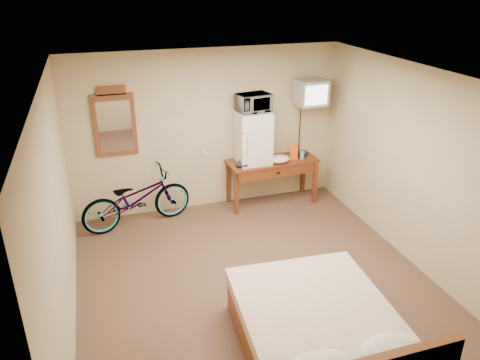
{
  "coord_description": "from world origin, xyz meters",
  "views": [
    {
      "loc": [
        -1.62,
        -4.43,
        3.47
      ],
      "look_at": [
        0.02,
        0.71,
        1.08
      ],
      "focal_mm": 35.0,
      "sensor_mm": 36.0,
      "label": 1
    }
  ],
  "objects_px": {
    "desk": "(273,167)",
    "blue_cup": "(302,155)",
    "wall_mirror": "(114,123)",
    "bed": "(323,338)",
    "microwave": "(254,103)",
    "mini_fridge": "(253,137)",
    "crt_television": "(311,92)",
    "bicycle": "(137,199)"
  },
  "relations": [
    {
      "from": "mini_fridge",
      "to": "wall_mirror",
      "type": "height_order",
      "value": "wall_mirror"
    },
    {
      "from": "desk",
      "to": "bed",
      "type": "xyz_separation_m",
      "value": [
        -0.81,
        -3.38,
        -0.34
      ]
    },
    {
      "from": "blue_cup",
      "to": "bed",
      "type": "relative_size",
      "value": 0.06
    },
    {
      "from": "mini_fridge",
      "to": "microwave",
      "type": "relative_size",
      "value": 1.68
    },
    {
      "from": "crt_television",
      "to": "microwave",
      "type": "bearing_deg",
      "value": 178.45
    },
    {
      "from": "mini_fridge",
      "to": "desk",
      "type": "bearing_deg",
      "value": -8.54
    },
    {
      "from": "desk",
      "to": "bicycle",
      "type": "height_order",
      "value": "bicycle"
    },
    {
      "from": "microwave",
      "to": "crt_television",
      "type": "bearing_deg",
      "value": -11.62
    },
    {
      "from": "mini_fridge",
      "to": "bicycle",
      "type": "xyz_separation_m",
      "value": [
        -1.85,
        -0.11,
        -0.73
      ]
    },
    {
      "from": "desk",
      "to": "blue_cup",
      "type": "distance_m",
      "value": 0.51
    },
    {
      "from": "desk",
      "to": "wall_mirror",
      "type": "distance_m",
      "value": 2.53
    },
    {
      "from": "microwave",
      "to": "bicycle",
      "type": "xyz_separation_m",
      "value": [
        -1.85,
        -0.11,
        -1.27
      ]
    },
    {
      "from": "mini_fridge",
      "to": "microwave",
      "type": "distance_m",
      "value": 0.54
    },
    {
      "from": "desk",
      "to": "blue_cup",
      "type": "relative_size",
      "value": 11.75
    },
    {
      "from": "blue_cup",
      "to": "wall_mirror",
      "type": "height_order",
      "value": "wall_mirror"
    },
    {
      "from": "crt_television",
      "to": "bicycle",
      "type": "xyz_separation_m",
      "value": [
        -2.77,
        -0.09,
        -1.37
      ]
    },
    {
      "from": "bicycle",
      "to": "bed",
      "type": "xyz_separation_m",
      "value": [
        1.37,
        -3.32,
        -0.13
      ]
    },
    {
      "from": "wall_mirror",
      "to": "desk",
      "type": "bearing_deg",
      "value": -6.65
    },
    {
      "from": "desk",
      "to": "crt_television",
      "type": "bearing_deg",
      "value": 2.29
    },
    {
      "from": "wall_mirror",
      "to": "microwave",
      "type": "bearing_deg",
      "value": -6.34
    },
    {
      "from": "mini_fridge",
      "to": "microwave",
      "type": "height_order",
      "value": "microwave"
    },
    {
      "from": "desk",
      "to": "mini_fridge",
      "type": "distance_m",
      "value": 0.62
    },
    {
      "from": "desk",
      "to": "crt_television",
      "type": "height_order",
      "value": "crt_television"
    },
    {
      "from": "bicycle",
      "to": "bed",
      "type": "height_order",
      "value": "bed"
    },
    {
      "from": "crt_television",
      "to": "bicycle",
      "type": "distance_m",
      "value": 3.09
    },
    {
      "from": "blue_cup",
      "to": "crt_television",
      "type": "relative_size",
      "value": 0.22
    },
    {
      "from": "mini_fridge",
      "to": "bicycle",
      "type": "bearing_deg",
      "value": -176.59
    },
    {
      "from": "microwave",
      "to": "wall_mirror",
      "type": "height_order",
      "value": "wall_mirror"
    },
    {
      "from": "mini_fridge",
      "to": "bed",
      "type": "relative_size",
      "value": 0.41
    },
    {
      "from": "blue_cup",
      "to": "crt_television",
      "type": "xyz_separation_m",
      "value": [
        0.13,
        0.08,
        0.98
      ]
    },
    {
      "from": "desk",
      "to": "mini_fridge",
      "type": "bearing_deg",
      "value": 171.46
    },
    {
      "from": "microwave",
      "to": "bicycle",
      "type": "distance_m",
      "value": 2.25
    },
    {
      "from": "microwave",
      "to": "bed",
      "type": "xyz_separation_m",
      "value": [
        -0.48,
        -3.43,
        -1.41
      ]
    },
    {
      "from": "microwave",
      "to": "crt_television",
      "type": "relative_size",
      "value": 0.84
    },
    {
      "from": "crt_television",
      "to": "wall_mirror",
      "type": "distance_m",
      "value": 2.98
    },
    {
      "from": "bicycle",
      "to": "bed",
      "type": "distance_m",
      "value": 3.59
    },
    {
      "from": "mini_fridge",
      "to": "crt_television",
      "type": "distance_m",
      "value": 1.12
    },
    {
      "from": "bed",
      "to": "wall_mirror",
      "type": "bearing_deg",
      "value": 113.01
    },
    {
      "from": "blue_cup",
      "to": "mini_fridge",
      "type": "bearing_deg",
      "value": 172.29
    },
    {
      "from": "wall_mirror",
      "to": "bed",
      "type": "bearing_deg",
      "value": -66.99
    },
    {
      "from": "desk",
      "to": "blue_cup",
      "type": "height_order",
      "value": "blue_cup"
    },
    {
      "from": "desk",
      "to": "blue_cup",
      "type": "xyz_separation_m",
      "value": [
        0.47,
        -0.06,
        0.18
      ]
    }
  ]
}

